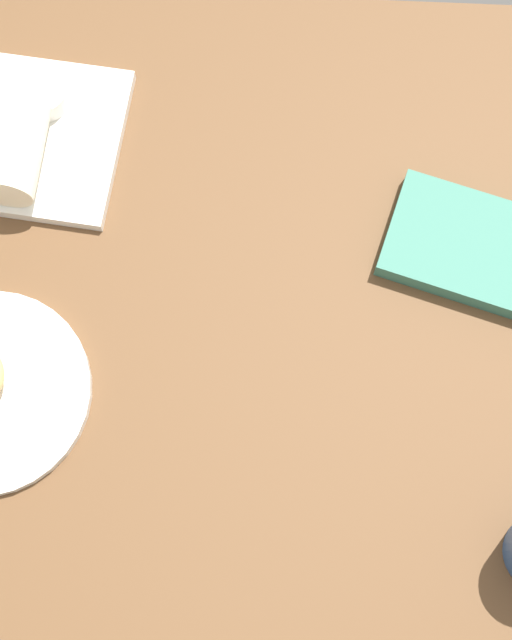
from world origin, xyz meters
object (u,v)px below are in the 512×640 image
object	(u,v)px
sauce_cup	(44,95)
breakfast_wrap	(15,149)
book_stack	(475,248)
square_plate	(35,138)

from	to	relation	value
sauce_cup	breakfast_wrap	bearing A→B (deg)	-104.03
sauce_cup	breakfast_wrap	size ratio (longest dim) A/B	0.49
breakfast_wrap	sauce_cup	bearing A→B (deg)	-100.32
sauce_cup	book_stack	distance (cm)	55.77
square_plate	book_stack	bearing A→B (deg)	-12.83
book_stack	breakfast_wrap	bearing A→B (deg)	171.13
breakfast_wrap	book_stack	size ratio (longest dim) A/B	0.51
square_plate	book_stack	xyz separation A→B (cm)	(54.24, -12.35, 0.56)
square_plate	breakfast_wrap	size ratio (longest dim) A/B	1.76
square_plate	sauce_cup	size ratio (longest dim) A/B	3.61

